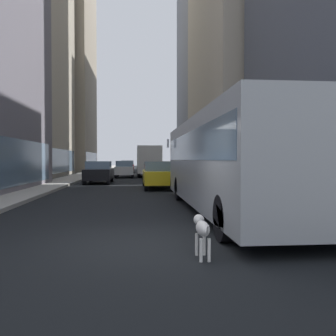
# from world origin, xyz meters

# --- Properties ---
(ground_plane) EXTENTS (120.00, 120.00, 0.00)m
(ground_plane) POSITION_xyz_m (0.00, 35.00, 0.00)
(ground_plane) COLOR black
(sidewalk_left) EXTENTS (2.40, 110.00, 0.15)m
(sidewalk_left) POSITION_xyz_m (-5.70, 35.00, 0.07)
(sidewalk_left) COLOR #ADA89E
(sidewalk_left) RESTS_ON ground
(sidewalk_right) EXTENTS (2.40, 110.00, 0.15)m
(sidewalk_right) POSITION_xyz_m (5.70, 35.00, 0.07)
(sidewalk_right) COLOR #ADA89E
(sidewalk_right) RESTS_ON ground
(building_left_far) EXTENTS (10.55, 14.77, 41.00)m
(building_left_far) POSITION_xyz_m (-11.90, 46.94, 20.49)
(building_left_far) COLOR #A0937F
(building_left_far) RESTS_ON ground
(building_right_far) EXTENTS (8.74, 20.82, 30.68)m
(building_right_far) POSITION_xyz_m (11.90, 47.28, 15.33)
(building_right_far) COLOR slate
(building_right_far) RESTS_ON ground
(transit_bus) EXTENTS (2.78, 11.53, 3.05)m
(transit_bus) POSITION_xyz_m (2.80, 4.05, 1.78)
(transit_bus) COLOR #999EA3
(transit_bus) RESTS_ON ground
(car_grey_wagon) EXTENTS (1.74, 4.00, 1.62)m
(car_grey_wagon) POSITION_xyz_m (2.80, 20.08, 0.82)
(car_grey_wagon) COLOR slate
(car_grey_wagon) RESTS_ON ground
(car_red_coupe) EXTENTS (1.80, 3.99, 1.62)m
(car_red_coupe) POSITION_xyz_m (-1.20, 42.22, 0.82)
(car_red_coupe) COLOR red
(car_red_coupe) RESTS_ON ground
(car_black_suv) EXTENTS (1.83, 4.55, 1.62)m
(car_black_suv) POSITION_xyz_m (-2.80, 18.78, 0.82)
(car_black_suv) COLOR black
(car_black_suv) RESTS_ON ground
(car_yellow_taxi) EXTENTS (1.77, 4.68, 1.62)m
(car_yellow_taxi) POSITION_xyz_m (1.20, 13.94, 0.82)
(car_yellow_taxi) COLOR yellow
(car_yellow_taxi) RESTS_ON ground
(car_white_van) EXTENTS (1.74, 4.48, 1.62)m
(car_white_van) POSITION_xyz_m (-1.20, 27.55, 0.82)
(car_white_van) COLOR silver
(car_white_van) RESTS_ON ground
(box_truck) EXTENTS (2.30, 7.50, 3.05)m
(box_truck) POSITION_xyz_m (1.20, 28.88, 1.67)
(box_truck) COLOR #19519E
(box_truck) RESTS_ON ground
(dalmatian_dog) EXTENTS (0.22, 0.96, 0.72)m
(dalmatian_dog) POSITION_xyz_m (0.97, -1.24, 0.51)
(dalmatian_dog) COLOR white
(dalmatian_dog) RESTS_ON ground
(pedestrian_with_handbag) EXTENTS (0.45, 0.34, 1.69)m
(pedestrian_with_handbag) POSITION_xyz_m (5.80, 7.11, 1.01)
(pedestrian_with_handbag) COLOR #1E1E2D
(pedestrian_with_handbag) RESTS_ON sidewalk_right
(pedestrian_in_coat) EXTENTS (0.34, 0.34, 1.69)m
(pedestrian_in_coat) POSITION_xyz_m (5.62, 8.47, 1.01)
(pedestrian_in_coat) COLOR #1E1E2D
(pedestrian_in_coat) RESTS_ON sidewalk_right
(traffic_light_near) EXTENTS (0.24, 0.41, 3.40)m
(traffic_light_near) POSITION_xyz_m (4.90, 3.34, 2.44)
(traffic_light_near) COLOR black
(traffic_light_near) RESTS_ON sidewalk_right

